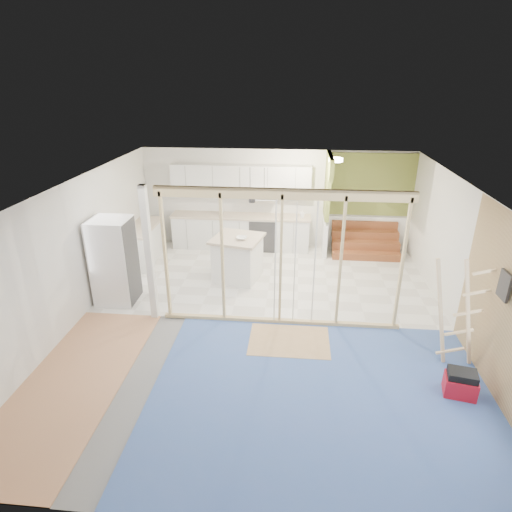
# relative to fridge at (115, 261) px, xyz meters

# --- Properties ---
(room) EXTENTS (7.01, 8.01, 2.61)m
(room) POSITION_rel_fridge_xyz_m (3.04, -0.57, 0.42)
(room) COLOR slate
(room) RESTS_ON ground
(floor_overlays) EXTENTS (7.00, 8.00, 0.03)m
(floor_overlays) POSITION_rel_fridge_xyz_m (3.11, -0.51, -0.87)
(floor_overlays) COLOR silver
(floor_overlays) RESTS_ON room
(stud_frame) EXTENTS (4.66, 0.14, 2.60)m
(stud_frame) POSITION_rel_fridge_xyz_m (2.80, -0.57, 0.71)
(stud_frame) COLOR #CDBB7D
(stud_frame) RESTS_ON room
(base_cabinets) EXTENTS (4.45, 2.24, 0.93)m
(base_cabinets) POSITION_rel_fridge_xyz_m (1.43, 2.79, -0.42)
(base_cabinets) COLOR silver
(base_cabinets) RESTS_ON room
(upper_cabinets) EXTENTS (3.60, 0.41, 0.85)m
(upper_cabinets) POSITION_rel_fridge_xyz_m (2.20, 3.24, 0.94)
(upper_cabinets) COLOR silver
(upper_cabinets) RESTS_ON room
(green_partition) EXTENTS (2.25, 1.51, 2.60)m
(green_partition) POSITION_rel_fridge_xyz_m (5.09, 3.09, 0.06)
(green_partition) COLOR olive
(green_partition) RESTS_ON room
(pot_rack) EXTENTS (0.52, 0.52, 0.72)m
(pot_rack) POSITION_rel_fridge_xyz_m (2.74, 1.32, 1.11)
(pot_rack) COLOR black
(pot_rack) RESTS_ON room
(electrical_panel) EXTENTS (0.04, 0.30, 0.40)m
(electrical_panel) POSITION_rel_fridge_xyz_m (6.47, -1.97, 0.77)
(electrical_panel) COLOR #333337
(electrical_panel) RESTS_ON room
(ceiling_light) EXTENTS (0.32, 0.32, 0.08)m
(ceiling_light) POSITION_rel_fridge_xyz_m (4.44, 2.43, 1.66)
(ceiling_light) COLOR #FFEABF
(ceiling_light) RESTS_ON room
(fridge) EXTENTS (0.78, 0.75, 1.77)m
(fridge) POSITION_rel_fridge_xyz_m (0.00, 0.00, 0.00)
(fridge) COLOR white
(fridge) RESTS_ON room
(island) EXTENTS (1.24, 1.24, 1.01)m
(island) POSITION_rel_fridge_xyz_m (2.31, 1.26, -0.38)
(island) COLOR white
(island) RESTS_ON room
(bowl) EXTENTS (0.24, 0.24, 0.06)m
(bowl) POSITION_rel_fridge_xyz_m (2.42, 1.14, 0.16)
(bowl) COLOR white
(bowl) RESTS_ON island
(soap_bottle_a) EXTENTS (0.12, 0.13, 0.29)m
(soap_bottle_a) POSITION_rel_fridge_xyz_m (1.61, 3.21, 0.19)
(soap_bottle_a) COLOR #B4B8C8
(soap_bottle_a) RESTS_ON base_cabinets
(soap_bottle_b) EXTENTS (0.11, 0.12, 0.19)m
(soap_bottle_b) POSITION_rel_fridge_xyz_m (3.74, 3.09, 0.14)
(soap_bottle_b) COLOR silver
(soap_bottle_b) RESTS_ON base_cabinets
(toolbox) EXTENTS (0.50, 0.41, 0.42)m
(toolbox) POSITION_rel_fridge_xyz_m (6.04, -2.30, -0.69)
(toolbox) COLOR #B3101F
(toolbox) RESTS_ON room
(ladder) EXTENTS (0.99, 0.08, 1.84)m
(ladder) POSITION_rel_fridge_xyz_m (6.11, -1.55, 0.06)
(ladder) COLOR beige
(ladder) RESTS_ON room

